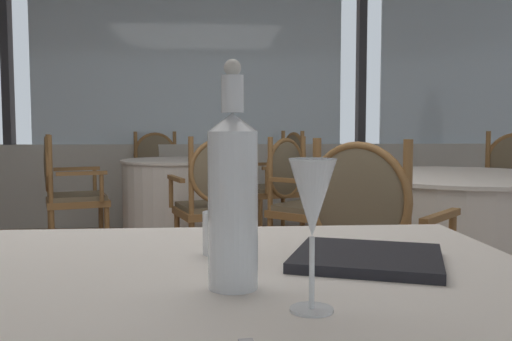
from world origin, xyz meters
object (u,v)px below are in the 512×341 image
at_px(wine_glass, 312,202).
at_px(water_tumbler, 220,233).
at_px(dining_chair_0_3, 300,194).
at_px(dining_chair_2_2, 158,172).
at_px(dining_chair_2_3, 65,186).
at_px(dining_chair_2_0, 215,195).
at_px(dining_chair_0_2, 511,188).
at_px(dining_chair_0_0, 371,239).
at_px(dining_chair_2_1, 282,177).
at_px(menu_book, 367,258).
at_px(water_bottle, 233,196).

bearing_deg(wine_glass, water_tumbler, 109.24).
xyz_separation_m(dining_chair_0_3, dining_chair_2_2, (-1.17, 1.78, 0.02)).
bearing_deg(dining_chair_2_3, water_tumbler, -87.78).
xyz_separation_m(water_tumbler, dining_chair_2_0, (-0.01, 2.64, -0.24)).
bearing_deg(dining_chair_0_2, dining_chair_2_3, -56.46).
relative_size(dining_chair_0_0, dining_chair_0_2, 0.98).
relative_size(water_tumbler, dining_chair_2_1, 0.09).
bearing_deg(wine_glass, menu_book, 59.89).
bearing_deg(dining_chair_2_0, dining_chair_2_1, -45.08).
bearing_deg(wine_glass, dining_chair_0_2, 56.78).
xyz_separation_m(water_bottle, wine_glass, (0.11, -0.12, 0.01)).
relative_size(water_bottle, dining_chair_0_3, 0.39).
bearing_deg(menu_book, water_tumbler, -178.72).
height_order(menu_book, dining_chair_0_2, dining_chair_0_2).
distance_m(dining_chair_2_2, dining_chair_2_3, 1.32).
height_order(water_bottle, wine_glass, water_bottle).
bearing_deg(dining_chair_0_0, water_tumbler, -167.77).
height_order(water_bottle, dining_chair_2_0, water_bottle).
bearing_deg(dining_chair_2_2, dining_chair_0_2, 39.84).
bearing_deg(dining_chair_2_3, dining_chair_0_3, -36.81).
bearing_deg(dining_chair_2_3, dining_chair_2_1, 0.00).
distance_m(water_bottle, dining_chair_2_2, 4.72).
bearing_deg(wine_glass, dining_chair_0_3, 81.50).
height_order(water_bottle, dining_chair_2_3, water_bottle).
relative_size(wine_glass, dining_chair_2_2, 0.23).
height_order(water_bottle, water_tumbler, water_bottle).
bearing_deg(water_bottle, dining_chair_2_3, 109.10).
bearing_deg(dining_chair_0_0, dining_chair_2_0, 65.32).
relative_size(menu_book, dining_chair_2_3, 0.29).
height_order(dining_chair_0_3, dining_chair_2_2, dining_chair_2_2).
bearing_deg(water_tumbler, wine_glass, -70.76).
xyz_separation_m(menu_book, dining_chair_2_3, (-1.48, 3.34, -0.20)).
height_order(dining_chair_0_2, dining_chair_2_2, dining_chair_0_2).
bearing_deg(water_tumbler, dining_chair_2_1, 81.19).
relative_size(water_tumbler, dining_chair_2_2, 0.09).
bearing_deg(dining_chair_2_3, dining_chair_0_0, -67.84).
xyz_separation_m(dining_chair_0_3, dining_chair_2_3, (-1.77, 0.61, 0.01)).
relative_size(dining_chair_0_0, dining_chair_2_3, 1.01).
xyz_separation_m(dining_chair_0_3, dining_chair_2_0, (-0.59, 0.00, -0.00)).
xyz_separation_m(wine_glass, water_tumbler, (-0.13, 0.37, -0.11)).
distance_m(menu_book, dining_chair_2_2, 4.60).
bearing_deg(dining_chair_0_2, dining_chair_0_0, 0.00).
distance_m(dining_chair_0_0, dining_chair_0_3, 1.56).
height_order(water_tumbler, dining_chair_2_3, dining_chair_2_3).
height_order(dining_chair_0_0, dining_chair_2_0, dining_chair_0_0).
height_order(dining_chair_0_2, dining_chair_2_0, dining_chair_0_2).
relative_size(dining_chair_0_2, dining_chair_2_0, 1.03).
relative_size(water_bottle, menu_book, 1.34).
bearing_deg(menu_book, dining_chair_2_0, 116.44).
distance_m(dining_chair_0_2, dining_chair_0_3, 1.56).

